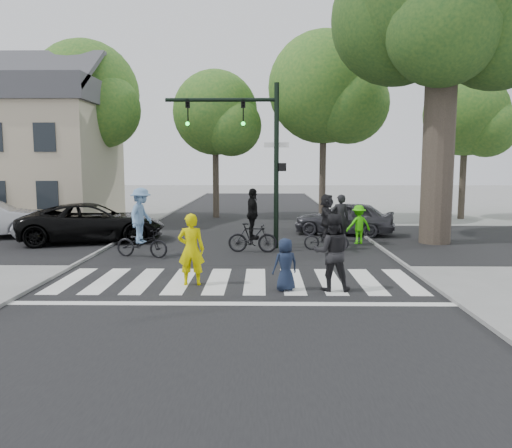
{
  "coord_description": "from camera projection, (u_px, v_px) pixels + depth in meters",
  "views": [
    {
      "loc": [
        0.69,
        -12.07,
        3.14
      ],
      "look_at": [
        0.5,
        3.0,
        1.3
      ],
      "focal_mm": 35.0,
      "sensor_mm": 36.0,
      "label": 1
    }
  ],
  "objects": [
    {
      "name": "road_stem",
      "position": [
        242.0,
        254.0,
        17.33
      ],
      "size": [
        10.0,
        70.0,
        0.01
      ],
      "primitive_type": "cube",
      "color": "black",
      "rests_on": "ground"
    },
    {
      "name": "curb_left",
      "position": [
        98.0,
        252.0,
        17.39
      ],
      "size": [
        0.1,
        70.0,
        0.1
      ],
      "primitive_type": "cube",
      "color": "gray",
      "rests_on": "ground"
    },
    {
      "name": "car_grey",
      "position": [
        344.0,
        218.0,
        21.95
      ],
      "size": [
        4.63,
        2.78,
        1.48
      ],
      "primitive_type": "imported",
      "rotation": [
        0.0,
        0.0,
        -1.83
      ],
      "color": "#37373D",
      "rests_on": "ground"
    },
    {
      "name": "ground",
      "position": [
        234.0,
        291.0,
        12.37
      ],
      "size": [
        120.0,
        120.0,
        0.0
      ],
      "primitive_type": "plane",
      "color": "gray",
      "rests_on": "ground"
    },
    {
      "name": "curb_right",
      "position": [
        388.0,
        253.0,
        17.26
      ],
      "size": [
        0.1,
        70.0,
        0.1
      ],
      "primitive_type": "cube",
      "color": "gray",
      "rests_on": "ground"
    },
    {
      "name": "road_cross",
      "position": [
        245.0,
        241.0,
        20.31
      ],
      "size": [
        70.0,
        10.0,
        0.01
      ],
      "primitive_type": "cube",
      "color": "black",
      "rests_on": "ground"
    },
    {
      "name": "bg_tree_1",
      "position": [
        90.0,
        98.0,
        27.04
      ],
      "size": [
        6.09,
        5.8,
        9.8
      ],
      "color": "brown",
      "rests_on": "ground"
    },
    {
      "name": "bg_tree_2",
      "position": [
        219.0,
        116.0,
        28.18
      ],
      "size": [
        5.04,
        4.8,
        8.4
      ],
      "color": "brown",
      "rests_on": "ground"
    },
    {
      "name": "crosswalk",
      "position": [
        236.0,
        284.0,
        13.02
      ],
      "size": [
        10.0,
        3.85,
        0.01
      ],
      "color": "silver",
      "rests_on": "ground"
    },
    {
      "name": "bg_tree_4",
      "position": [
        471.0,
        118.0,
        27.53
      ],
      "size": [
        4.83,
        4.6,
        8.15
      ],
      "color": "brown",
      "rests_on": "ground"
    },
    {
      "name": "traffic_signal",
      "position": [
        253.0,
        142.0,
        18.04
      ],
      "size": [
        4.45,
        0.29,
        6.0
      ],
      "color": "black",
      "rests_on": "ground"
    },
    {
      "name": "house",
      "position": [
        29.0,
        150.0,
        25.93
      ],
      "size": [
        8.4,
        8.1,
        8.82
      ],
      "color": "#B1AB8E",
      "rests_on": "ground"
    },
    {
      "name": "car_suv",
      "position": [
        93.0,
        223.0,
        19.95
      ],
      "size": [
        6.08,
        3.88,
        1.56
      ],
      "primitive_type": "imported",
      "rotation": [
        0.0,
        0.0,
        1.82
      ],
      "color": "black",
      "rests_on": "ground"
    },
    {
      "name": "cyclist_left",
      "position": [
        142.0,
        227.0,
        16.64
      ],
      "size": [
        1.94,
        1.33,
        2.34
      ],
      "color": "black",
      "rests_on": "ground"
    },
    {
      "name": "pedestrian_woman",
      "position": [
        191.0,
        249.0,
        12.82
      ],
      "size": [
        0.7,
        0.47,
        1.87
      ],
      "primitive_type": "imported",
      "rotation": [
        0.0,
        0.0,
        3.17
      ],
      "color": "#D8CE00",
      "rests_on": "ground"
    },
    {
      "name": "bystander_hivis",
      "position": [
        359.0,
        225.0,
        19.46
      ],
      "size": [
        1.09,
        0.78,
        1.52
      ],
      "primitive_type": "imported",
      "rotation": [
        0.0,
        0.0,
        3.38
      ],
      "color": "#39D00A",
      "rests_on": "ground"
    },
    {
      "name": "pedestrian_adult",
      "position": [
        332.0,
        252.0,
        12.27
      ],
      "size": [
        0.99,
        0.8,
        1.92
      ],
      "primitive_type": "imported",
      "rotation": [
        0.0,
        0.0,
        3.07
      ],
      "color": "black",
      "rests_on": "ground"
    },
    {
      "name": "pedestrian_child",
      "position": [
        285.0,
        264.0,
        12.29
      ],
      "size": [
        0.75,
        0.63,
        1.32
      ],
      "primitive_type": "imported",
      "rotation": [
        0.0,
        0.0,
        3.52
      ],
      "color": "#172137",
      "rests_on": "ground"
    },
    {
      "name": "cyclist_right",
      "position": [
        327.0,
        225.0,
        18.0
      ],
      "size": [
        1.67,
        1.55,
        2.04
      ],
      "color": "black",
      "rests_on": "ground"
    },
    {
      "name": "eucalyptus",
      "position": [
        444.0,
        5.0,
        18.78
      ],
      "size": [
        8.3,
        7.2,
        13.0
      ],
      "color": "brown",
      "rests_on": "ground"
    },
    {
      "name": "bystander_dark",
      "position": [
        340.0,
        218.0,
        20.02
      ],
      "size": [
        0.7,
        0.46,
        1.9
      ],
      "primitive_type": "imported",
      "rotation": [
        0.0,
        0.0,
        3.14
      ],
      "color": "black",
      "rests_on": "ground"
    },
    {
      "name": "bg_tree_3",
      "position": [
        330.0,
        92.0,
        26.63
      ],
      "size": [
        6.3,
        6.0,
        10.2
      ],
      "color": "brown",
      "rests_on": "ground"
    },
    {
      "name": "bg_tree_0",
      "position": [
        3.0,
        109.0,
        27.68
      ],
      "size": [
        5.46,
        5.2,
        8.97
      ],
      "color": "brown",
      "rests_on": "ground"
    },
    {
      "name": "cyclist_mid",
      "position": [
        253.0,
        226.0,
        17.56
      ],
      "size": [
        1.77,
        1.09,
        2.27
      ],
      "color": "black",
      "rests_on": "ground"
    }
  ]
}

